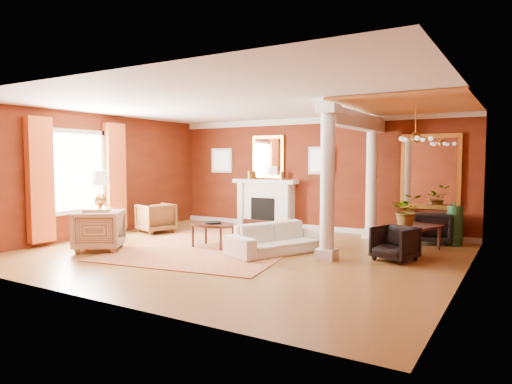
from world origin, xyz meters
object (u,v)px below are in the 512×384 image
Objects in this scene: coffee_table at (213,226)px; armchair_stripe at (99,228)px; side_table at (99,193)px; sofa at (278,233)px; armchair_leopard at (156,216)px; dining_table at (408,232)px.

armchair_stripe is at bearing -141.95° from coffee_table.
side_table is at bearing -165.38° from coffee_table.
armchair_leopard is at bearing 102.93° from sofa.
side_table reaches higher than sofa.
armchair_leopard is 6.03m from dining_table.
dining_table is at bearing 24.69° from coffee_table.
sofa is at bearing 12.16° from side_table.
armchair_stripe reaches higher than dining_table.
armchair_stripe is (0.63, -2.30, 0.05)m from armchair_leopard.
side_table is at bearing 125.57° from sofa.
armchair_leopard is 1.73m from side_table.
dining_table reaches higher than sofa.
sofa is 3.58m from armchair_stripe.
sofa is 2.59m from dining_table.
side_table is (-0.19, -1.58, 0.68)m from armchair_leopard.
armchair_stripe is at bearing 34.95° from armchair_leopard.
dining_table reaches higher than coffee_table.
armchair_leopard is 2.59m from coffee_table.
sofa is at bearing 142.26° from dining_table.
armchair_stripe is at bearing 139.78° from sofa.
coffee_table is at bearing 14.62° from side_table.
side_table reaches higher than armchair_stripe.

